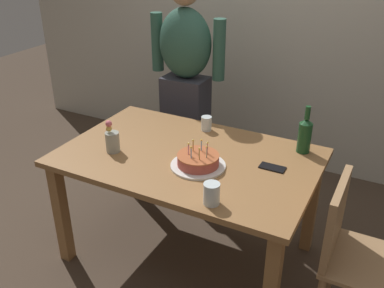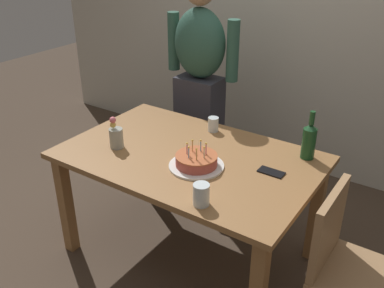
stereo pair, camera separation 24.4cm
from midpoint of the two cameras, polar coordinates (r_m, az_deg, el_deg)
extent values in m
plane|color=#47382B|center=(2.96, -2.89, -14.19)|extent=(10.00, 10.00, 0.00)
cube|color=beige|center=(3.70, 9.27, 16.59)|extent=(5.20, 0.10, 2.60)
cube|color=olive|center=(2.55, -3.26, -1.87)|extent=(1.50, 0.96, 0.03)
cube|color=olive|center=(2.86, -19.38, -8.75)|extent=(0.07, 0.07, 0.70)
cube|color=olive|center=(3.36, -9.57, -1.77)|extent=(0.07, 0.07, 0.70)
cube|color=olive|center=(2.85, 13.24, -7.85)|extent=(0.07, 0.07, 0.70)
cylinder|color=white|center=(2.41, -2.08, -2.95)|extent=(0.31, 0.31, 0.01)
cylinder|color=#B24C42|center=(2.40, -2.10, -2.24)|extent=(0.23, 0.23, 0.06)
cylinder|color=#B75B33|center=(2.38, -2.11, -1.58)|extent=(0.24, 0.24, 0.01)
cylinder|color=pink|center=(2.38, -0.87, -0.70)|extent=(0.01, 0.01, 0.06)
sphere|color=#F9C64C|center=(2.36, -0.88, 0.09)|extent=(0.01, 0.01, 0.01)
cylinder|color=#93B7DB|center=(2.41, -1.64, -0.32)|extent=(0.01, 0.01, 0.06)
sphere|color=#F9C64C|center=(2.39, -1.65, 0.46)|extent=(0.01, 0.01, 0.01)
cylinder|color=#EAB266|center=(2.41, -2.75, -0.37)|extent=(0.01, 0.01, 0.06)
sphere|color=#F9C64C|center=(2.39, -2.77, 0.41)|extent=(0.01, 0.01, 0.01)
cylinder|color=pink|center=(2.37, -3.41, -0.81)|extent=(0.01, 0.01, 0.06)
sphere|color=#F9C64C|center=(2.36, -3.43, -0.02)|extent=(0.01, 0.01, 0.01)
cylinder|color=#93B7DB|center=(2.33, -3.10, -1.32)|extent=(0.01, 0.01, 0.06)
sphere|color=#F9C64C|center=(2.32, -3.13, -0.52)|extent=(0.01, 0.01, 0.01)
cylinder|color=#EAB266|center=(2.32, -2.04, -1.51)|extent=(0.01, 0.01, 0.06)
sphere|color=#F9C64C|center=(2.30, -2.05, -0.71)|extent=(0.01, 0.01, 0.01)
cylinder|color=beige|center=(2.34, -1.04, -1.23)|extent=(0.01, 0.01, 0.06)
sphere|color=#F9C64C|center=(2.32, -1.04, -0.43)|extent=(0.01, 0.01, 0.01)
cylinder|color=silver|center=(2.08, -0.75, -6.72)|extent=(0.08, 0.08, 0.11)
cylinder|color=silver|center=(2.82, -0.54, 2.69)|extent=(0.07, 0.07, 0.10)
cylinder|color=#194723|center=(2.59, 12.14, 0.76)|extent=(0.08, 0.08, 0.18)
cone|color=#194723|center=(2.54, 12.36, 2.91)|extent=(0.08, 0.08, 0.03)
cylinder|color=#194723|center=(2.52, 12.48, 4.02)|extent=(0.03, 0.03, 0.08)
cube|color=black|center=(2.42, 7.82, -3.20)|extent=(0.14, 0.07, 0.01)
cylinder|color=#999E93|center=(2.61, -13.16, 0.19)|extent=(0.08, 0.08, 0.12)
sphere|color=#DB6670|center=(2.57, -13.71, 2.59)|extent=(0.04, 0.04, 0.04)
sphere|color=gold|center=(2.58, -13.67, 1.93)|extent=(0.04, 0.04, 0.04)
cube|color=#33333D|center=(3.47, -2.84, 1.56)|extent=(0.34, 0.23, 0.92)
ellipsoid|color=#2D5647|center=(3.23, -3.14, 13.18)|extent=(0.41, 0.27, 0.52)
cylinder|color=#2D5647|center=(3.14, 1.35, 12.33)|extent=(0.09, 0.09, 0.44)
cylinder|color=#2D5647|center=(3.39, -6.76, 13.28)|extent=(0.09, 0.09, 0.44)
cube|color=#A37A51|center=(2.32, 19.61, -14.88)|extent=(0.42, 0.42, 0.02)
cube|color=#A37A51|center=(2.20, 15.58, -9.60)|extent=(0.04, 0.40, 0.40)
cylinder|color=#A37A51|center=(2.62, 15.51, -15.38)|extent=(0.04, 0.04, 0.45)
camera|label=1|loc=(0.12, -92.86, -1.46)|focal=40.14mm
camera|label=2|loc=(0.12, 87.14, 1.46)|focal=40.14mm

